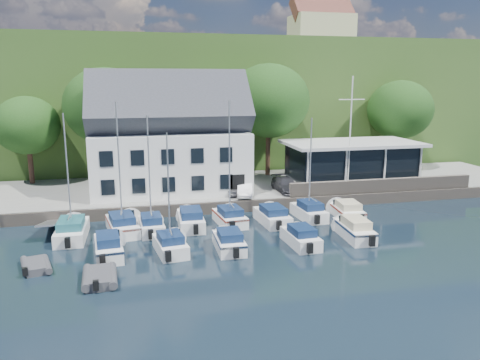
{
  "coord_description": "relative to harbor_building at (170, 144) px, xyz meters",
  "views": [
    {
      "loc": [
        -10.17,
        -26.76,
        11.08
      ],
      "look_at": [
        -2.06,
        9.0,
        3.26
      ],
      "focal_mm": 35.0,
      "sensor_mm": 36.0,
      "label": 1
    }
  ],
  "objects": [
    {
      "name": "boat_r1_1",
      "position": [
        -4.34,
        -8.93,
        -0.84
      ],
      "size": [
        3.19,
        6.81,
        9.02
      ],
      "primitive_type": null,
      "rotation": [
        0.0,
        0.0,
        0.17
      ],
      "color": "white",
      "rests_on": "ground"
    },
    {
      "name": "boat_r1_0",
      "position": [
        -7.83,
        -9.44,
        -0.79
      ],
      "size": [
        2.25,
        6.88,
        9.13
      ],
      "primitive_type": null,
      "rotation": [
        0.0,
        0.0,
        -0.01
      ],
      "color": "white",
      "rests_on": "ground"
    },
    {
      "name": "boat_r1_7",
      "position": [
        13.67,
        -8.93,
        -4.66
      ],
      "size": [
        2.54,
        5.89,
        1.38
      ],
      "primitive_type": null,
      "rotation": [
        0.0,
        0.0,
        -0.09
      ],
      "color": "white",
      "rests_on": "ground"
    },
    {
      "name": "dinghy_0",
      "position": [
        -9.27,
        -14.95,
        -5.03
      ],
      "size": [
        2.34,
        3.12,
        0.65
      ],
      "primitive_type": null,
      "rotation": [
        0.0,
        0.0,
        0.26
      ],
      "color": "#3A3B40",
      "rests_on": "ground"
    },
    {
      "name": "boat_r2_1",
      "position": [
        -1.2,
        -13.92,
        -1.06
      ],
      "size": [
        2.62,
        5.45,
        8.57
      ],
      "primitive_type": null,
      "rotation": [
        0.0,
        0.0,
        0.14
      ],
      "color": "white",
      "rests_on": "ground"
    },
    {
      "name": "boat_r2_3",
      "position": [
        7.64,
        -14.41,
        -4.65
      ],
      "size": [
        2.11,
        5.51,
        1.4
      ],
      "primitive_type": null,
      "rotation": [
        0.0,
        0.0,
        0.06
      ],
      "color": "white",
      "rests_on": "ground"
    },
    {
      "name": "tree_1",
      "position": [
        -5.73,
        4.82,
        1.33
      ],
      "size": [
        8.32,
        8.32,
        11.37
      ],
      "primitive_type": null,
      "color": "#173710",
      "rests_on": "quay"
    },
    {
      "name": "hillside",
      "position": [
        7.0,
        45.5,
        2.65
      ],
      "size": [
        160.0,
        75.0,
        16.0
      ],
      "primitive_type": "cube",
      "color": "#30501E",
      "rests_on": "ground"
    },
    {
      "name": "gangway",
      "position": [
        -9.5,
        -7.5,
        -5.35
      ],
      "size": [
        1.2,
        6.0,
        1.4
      ],
      "primitive_type": null,
      "color": "#B8B8BC",
      "rests_on": "ground"
    },
    {
      "name": "car_dgrey",
      "position": [
        10.31,
        -3.03,
        -3.71
      ],
      "size": [
        1.92,
        4.47,
        1.28
      ],
      "primitive_type": "imported",
      "rotation": [
        0.0,
        0.0,
        0.03
      ],
      "color": "#303035",
      "rests_on": "quay"
    },
    {
      "name": "boat_r2_4",
      "position": [
        11.91,
        -13.8,
        -4.59
      ],
      "size": [
        2.18,
        6.38,
        1.52
      ],
      "primitive_type": null,
      "rotation": [
        0.0,
        0.0,
        -0.06
      ],
      "color": "white",
      "rests_on": "ground"
    },
    {
      "name": "car_silver",
      "position": [
        5.31,
        -2.98,
        -3.78
      ],
      "size": [
        1.39,
        3.38,
        1.15
      ],
      "primitive_type": "imported",
      "rotation": [
        0.0,
        0.0,
        0.01
      ],
      "color": "#A6A7AB",
      "rests_on": "quay"
    },
    {
      "name": "tree_5",
      "position": [
        26.64,
        5.32,
        0.72
      ],
      "size": [
        7.42,
        7.42,
        10.14
      ],
      "primitive_type": null,
      "color": "#173710",
      "rests_on": "quay"
    },
    {
      "name": "field_patch",
      "position": [
        15.0,
        53.5,
        10.8
      ],
      "size": [
        50.0,
        30.0,
        0.3
      ],
      "primitive_type": "cube",
      "color": "#4C5B2D",
      "rests_on": "hillside"
    },
    {
      "name": "dinghy_1",
      "position": [
        -5.43,
        -17.65,
        -4.97
      ],
      "size": [
        2.13,
        3.35,
        0.76
      ],
      "primitive_type": null,
      "rotation": [
        0.0,
        0.0,
        0.06
      ],
      "color": "#3A3B40",
      "rests_on": "ground"
    },
    {
      "name": "farmhouse",
      "position": [
        29.0,
        35.5,
        14.75
      ],
      "size": [
        10.4,
        7.0,
        8.2
      ],
      "primitive_type": null,
      "color": "beige",
      "rests_on": "hillside"
    },
    {
      "name": "harbor_building",
      "position": [
        0.0,
        0.0,
        0.0
      ],
      "size": [
        14.4,
        8.2,
        8.7
      ],
      "primitive_type": null,
      "color": "white",
      "rests_on": "quay"
    },
    {
      "name": "boat_r2_0",
      "position": [
        -5.13,
        -13.56,
        -4.6
      ],
      "size": [
        2.38,
        6.14,
        1.5
      ],
      "primitive_type": null,
      "rotation": [
        0.0,
        0.0,
        0.1
      ],
      "color": "white",
      "rests_on": "ground"
    },
    {
      "name": "quay_face",
      "position": [
        7.0,
        -5.5,
        -4.85
      ],
      "size": [
        60.0,
        0.3,
        1.0
      ],
      "primitive_type": "cube",
      "color": "#6C6257",
      "rests_on": "ground"
    },
    {
      "name": "boat_r2_2",
      "position": [
        2.68,
        -14.18,
        -4.66
      ],
      "size": [
        2.0,
        5.38,
        1.38
      ],
      "primitive_type": null,
      "rotation": [
        0.0,
        0.0,
        -0.02
      ],
      "color": "white",
      "rests_on": "ground"
    },
    {
      "name": "car_white",
      "position": [
        6.24,
        -3.77,
        -3.74
      ],
      "size": [
        2.11,
        3.9,
        1.22
      ],
      "primitive_type": "imported",
      "rotation": [
        0.0,
        0.0,
        -0.23
      ],
      "color": "white",
      "rests_on": "quay"
    },
    {
      "name": "boat_r1_2",
      "position": [
        -2.24,
        -9.39,
        -1.04
      ],
      "size": [
        2.16,
        5.42,
        8.62
      ],
      "primitive_type": null,
      "rotation": [
        0.0,
        0.0,
        0.06
      ],
      "color": "white",
      "rests_on": "ground"
    },
    {
      "name": "ground",
      "position": [
        7.0,
        -16.5,
        -5.35
      ],
      "size": [
        180.0,
        180.0,
        0.0
      ],
      "primitive_type": "plane",
      "color": "black",
      "rests_on": "ground"
    },
    {
      "name": "car_blue",
      "position": [
        12.99,
        -2.67,
        -3.69
      ],
      "size": [
        2.63,
        4.12,
        1.31
      ],
      "primitive_type": "imported",
      "rotation": [
        0.0,
        0.0,
        -0.32
      ],
      "color": "#324C9B",
      "rests_on": "quay"
    },
    {
      "name": "boat_r1_6",
      "position": [
        10.49,
        -8.55,
        -0.79
      ],
      "size": [
        2.3,
        5.85,
        9.11
      ],
      "primitive_type": null,
      "rotation": [
        0.0,
        0.0,
        0.07
      ],
      "color": "white",
      "rests_on": "ground"
    },
    {
      "name": "tree_3",
      "position": [
        10.88,
        4.97,
        1.59
      ],
      "size": [
        8.69,
        8.69,
        11.88
      ],
      "primitive_type": null,
      "color": "#173710",
      "rests_on": "quay"
    },
    {
      "name": "seawall",
      "position": [
        19.0,
        -5.1,
        -3.75
      ],
      "size": [
        18.0,
        0.5,
        1.2
      ],
      "primitive_type": "cube",
      "color": "#6C6257",
      "rests_on": "quay"
    },
    {
      "name": "tree_2",
      "position": [
        5.37,
        6.1,
        1.16
      ],
      "size": [
        8.07,
        8.07,
        11.03
      ],
      "primitive_type": null,
      "color": "#173710",
      "rests_on": "quay"
    },
    {
      "name": "boat_r1_3",
      "position": [
        0.77,
        -8.74,
        -4.59
      ],
      "size": [
        2.22,
        6.31,
        1.52
      ],
      "primitive_type": null,
      "rotation": [
        0.0,
        0.0,
        -0.03
      ],
      "color": "white",
      "rests_on": "ground"
    },
    {
      "name": "flagpole",
      "position": [
        16.25,
        -3.59,
        0.89
      ],
      "size": [
        2.52,
        0.2,
        10.49
      ],
      "primitive_type": null,
      "color": "white",
      "rests_on": "quay"
    },
    {
      "name": "tree_0",
      "position": [
        -13.36,
        6.0,
        -0.03
      ],
      "size": [
        6.32,
        6.32,
        8.64
      ],
      "primitive_type": null,
      "color": "#173710",
      "rests_on": "quay"
    },
    {
      "name": "boat_r1_5",
      "position": [
        7.18,
        -9.15,
        -4.62
      ],
      "size": [
        2.48,
        6.16,
        1.45
      ],
      "primitive_type": null,
      "rotation": [
        0.0,
        0.0,
        0.07
      ],
      "color": "white",
      "rests_on": "ground"
    },
    {
      "name": "boat_r1_4",
      "position": [
        3.85,
        -8.68,
        -0.97
      ],
      "size": [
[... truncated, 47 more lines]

